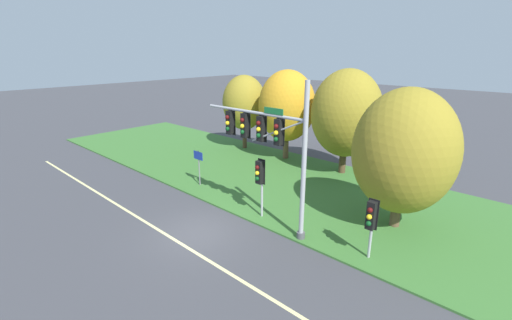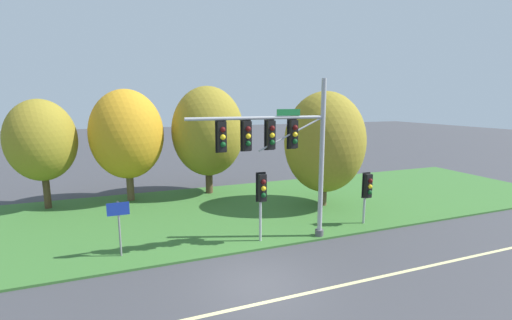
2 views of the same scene
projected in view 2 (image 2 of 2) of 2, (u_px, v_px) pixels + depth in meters
ground_plane at (259, 283)px, 12.22m from camera, size 160.00×160.00×0.00m
lane_stripe at (272, 301)px, 11.12m from camera, size 36.00×0.16×0.01m
grass_verge at (207, 213)px, 19.82m from camera, size 48.00×11.50×0.10m
traffic_signal_mast at (281, 145)px, 14.83m from camera, size 6.38×0.49×7.32m
pedestrian_signal_near_kerb at (262, 192)px, 15.16m from camera, size 0.46×0.55×3.22m
pedestrian_signal_further_along at (367, 188)px, 17.50m from camera, size 0.46×0.55×2.73m
route_sign_post at (119, 219)px, 13.88m from camera, size 0.86×0.08×2.35m
tree_nearest_road at (41, 141)px, 19.86m from camera, size 3.82×3.82×6.47m
tree_left_of_mast at (127, 134)px, 21.48m from camera, size 4.49×4.49×7.09m
tree_behind_signpost at (208, 131)px, 23.26m from camera, size 4.86×4.86×7.35m
tree_mid_verge at (324, 142)px, 20.52m from camera, size 4.84×4.84×6.93m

